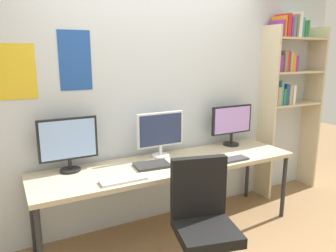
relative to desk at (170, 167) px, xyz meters
name	(u,v)px	position (x,y,z in m)	size (l,w,h in m)	color
wall_back	(151,99)	(0.00, 0.42, 0.61)	(4.99, 0.11, 2.60)	silver
desk	(170,167)	(0.00, 0.00, 0.00)	(2.59, 0.68, 0.74)	tan
bookshelf	(288,81)	(1.76, 0.23, 0.74)	(0.83, 0.28, 2.23)	beige
office_chair	(203,236)	(-0.12, -0.76, -0.29)	(0.53, 0.54, 0.99)	#2D2D33
monitor_left	(68,142)	(-0.90, 0.21, 0.31)	(0.51, 0.18, 0.48)	black
monitor_center	(160,132)	(0.00, 0.21, 0.30)	(0.50, 0.18, 0.45)	silver
monitor_right	(232,122)	(0.90, 0.21, 0.31)	(0.53, 0.18, 0.46)	black
keyboard_left	(124,180)	(-0.56, -0.23, 0.06)	(0.39, 0.13, 0.02)	silver
keyboard_right	(232,160)	(0.56, -0.23, 0.06)	(0.34, 0.13, 0.02)	#38383D
computer_mouse	(190,164)	(0.11, -0.18, 0.06)	(0.06, 0.10, 0.03)	#38383D
laptop_closed	(152,165)	(-0.20, -0.02, 0.06)	(0.32, 0.22, 0.02)	#2D2D2D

